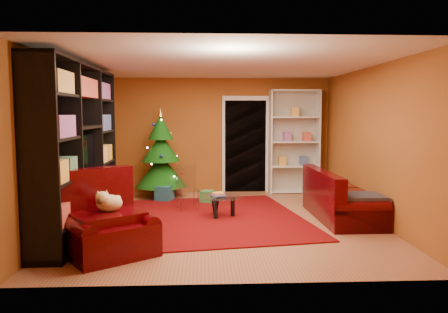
{
  "coord_description": "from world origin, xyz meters",
  "views": [
    {
      "loc": [
        -0.36,
        -7.22,
        1.8
      ],
      "look_at": [
        0.0,
        0.4,
        1.05
      ],
      "focal_mm": 35.0,
      "sensor_mm": 36.0,
      "label": 1
    }
  ],
  "objects_px": {
    "rug": "(212,218)",
    "white_bookshelf": "(294,142)",
    "gift_box_teal": "(164,193)",
    "gift_box_green": "(208,197)",
    "christmas_tree": "(161,154)",
    "media_unit": "(78,149)",
    "dog": "(109,203)",
    "sofa": "(343,194)",
    "armchair": "(108,221)",
    "coffee_table": "(221,206)",
    "gift_box_red": "(176,188)",
    "acrylic_chair": "(188,190)"
  },
  "relations": [
    {
      "from": "christmas_tree",
      "to": "gift_box_red",
      "type": "height_order",
      "value": "christmas_tree"
    },
    {
      "from": "gift_box_teal",
      "to": "gift_box_green",
      "type": "relative_size",
      "value": 1.27
    },
    {
      "from": "dog",
      "to": "sofa",
      "type": "xyz_separation_m",
      "value": [
        3.6,
        1.67,
        -0.22
      ]
    },
    {
      "from": "gift_box_green",
      "to": "white_bookshelf",
      "type": "relative_size",
      "value": 0.1
    },
    {
      "from": "gift_box_teal",
      "to": "coffee_table",
      "type": "bearing_deg",
      "value": -53.01
    },
    {
      "from": "media_unit",
      "to": "acrylic_chair",
      "type": "height_order",
      "value": "media_unit"
    },
    {
      "from": "media_unit",
      "to": "gift_box_green",
      "type": "relative_size",
      "value": 13.22
    },
    {
      "from": "media_unit",
      "to": "coffee_table",
      "type": "height_order",
      "value": "media_unit"
    },
    {
      "from": "white_bookshelf",
      "to": "sofa",
      "type": "bearing_deg",
      "value": -82.51
    },
    {
      "from": "christmas_tree",
      "to": "dog",
      "type": "relative_size",
      "value": 4.81
    },
    {
      "from": "media_unit",
      "to": "gift_box_green",
      "type": "distance_m",
      "value": 3.05
    },
    {
      "from": "gift_box_green",
      "to": "gift_box_red",
      "type": "xyz_separation_m",
      "value": [
        -0.7,
        1.09,
        -0.0
      ]
    },
    {
      "from": "gift_box_teal",
      "to": "sofa",
      "type": "height_order",
      "value": "sofa"
    },
    {
      "from": "christmas_tree",
      "to": "gift_box_red",
      "type": "relative_size",
      "value": 7.85
    },
    {
      "from": "media_unit",
      "to": "gift_box_red",
      "type": "xyz_separation_m",
      "value": [
        1.29,
        3.1,
        -1.14
      ]
    },
    {
      "from": "coffee_table",
      "to": "media_unit",
      "type": "bearing_deg",
      "value": -161.13
    },
    {
      "from": "gift_box_green",
      "to": "acrylic_chair",
      "type": "xyz_separation_m",
      "value": [
        -0.38,
        -0.67,
        0.26
      ]
    },
    {
      "from": "rug",
      "to": "coffee_table",
      "type": "distance_m",
      "value": 0.25
    },
    {
      "from": "gift_box_teal",
      "to": "white_bookshelf",
      "type": "xyz_separation_m",
      "value": [
        2.87,
        0.83,
        1.01
      ]
    },
    {
      "from": "sofa",
      "to": "acrylic_chair",
      "type": "xyz_separation_m",
      "value": [
        -2.68,
        0.77,
        -0.05
      ]
    },
    {
      "from": "gift_box_teal",
      "to": "coffee_table",
      "type": "distance_m",
      "value": 1.86
    },
    {
      "from": "gift_box_red",
      "to": "acrylic_chair",
      "type": "height_order",
      "value": "acrylic_chair"
    },
    {
      "from": "rug",
      "to": "gift_box_red",
      "type": "xyz_separation_m",
      "value": [
        -0.77,
        2.41,
        0.11
      ]
    },
    {
      "from": "rug",
      "to": "coffee_table",
      "type": "xyz_separation_m",
      "value": [
        0.16,
        0.07,
        0.18
      ]
    },
    {
      "from": "rug",
      "to": "armchair",
      "type": "xyz_separation_m",
      "value": [
        -1.37,
        -1.86,
        0.43
      ]
    },
    {
      "from": "media_unit",
      "to": "christmas_tree",
      "type": "bearing_deg",
      "value": 69.27
    },
    {
      "from": "christmas_tree",
      "to": "sofa",
      "type": "bearing_deg",
      "value": -32.49
    },
    {
      "from": "white_bookshelf",
      "to": "armchair",
      "type": "bearing_deg",
      "value": -127.48
    },
    {
      "from": "gift_box_green",
      "to": "acrylic_chair",
      "type": "distance_m",
      "value": 0.81
    },
    {
      "from": "dog",
      "to": "coffee_table",
      "type": "bearing_deg",
      "value": 15.91
    },
    {
      "from": "rug",
      "to": "white_bookshelf",
      "type": "xyz_separation_m",
      "value": [
        1.91,
        2.39,
        1.15
      ]
    },
    {
      "from": "christmas_tree",
      "to": "gift_box_teal",
      "type": "bearing_deg",
      "value": -76.33
    },
    {
      "from": "white_bookshelf",
      "to": "acrylic_chair",
      "type": "bearing_deg",
      "value": -143.3
    },
    {
      "from": "gift_box_green",
      "to": "christmas_tree",
      "type": "bearing_deg",
      "value": 146.75
    },
    {
      "from": "gift_box_teal",
      "to": "armchair",
      "type": "xyz_separation_m",
      "value": [
        -0.42,
        -3.42,
        0.28
      ]
    },
    {
      "from": "armchair",
      "to": "acrylic_chair",
      "type": "distance_m",
      "value": 2.68
    },
    {
      "from": "christmas_tree",
      "to": "coffee_table",
      "type": "distance_m",
      "value": 2.38
    },
    {
      "from": "armchair",
      "to": "coffee_table",
      "type": "bearing_deg",
      "value": 16.71
    },
    {
      "from": "dog",
      "to": "sofa",
      "type": "bearing_deg",
      "value": -9.99
    },
    {
      "from": "gift_box_teal",
      "to": "media_unit",
      "type": "bearing_deg",
      "value": -116.18
    },
    {
      "from": "rug",
      "to": "dog",
      "type": "relative_size",
      "value": 8.82
    },
    {
      "from": "gift_box_red",
      "to": "armchair",
      "type": "xyz_separation_m",
      "value": [
        -0.61,
        -4.27,
        0.31
      ]
    },
    {
      "from": "sofa",
      "to": "acrylic_chair",
      "type": "distance_m",
      "value": 2.79
    },
    {
      "from": "rug",
      "to": "media_unit",
      "type": "distance_m",
      "value": 2.51
    },
    {
      "from": "media_unit",
      "to": "christmas_tree",
      "type": "distance_m",
      "value": 2.86
    },
    {
      "from": "christmas_tree",
      "to": "media_unit",
      "type": "bearing_deg",
      "value": -110.66
    },
    {
      "from": "gift_box_red",
      "to": "dog",
      "type": "bearing_deg",
      "value": -98.04
    },
    {
      "from": "media_unit",
      "to": "dog",
      "type": "height_order",
      "value": "media_unit"
    },
    {
      "from": "sofa",
      "to": "white_bookshelf",
      "type": "bearing_deg",
      "value": 6.6
    },
    {
      "from": "gift_box_green",
      "to": "gift_box_red",
      "type": "relative_size",
      "value": 1.02
    }
  ]
}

